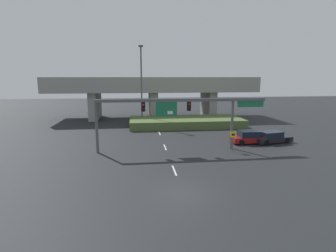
{
  "coord_description": "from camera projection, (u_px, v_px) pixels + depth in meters",
  "views": [
    {
      "loc": [
        -2.94,
        -16.46,
        7.69
      ],
      "look_at": [
        0.0,
        8.59,
        2.92
      ],
      "focal_mm": 28.0,
      "sensor_mm": 36.0,
      "label": 1
    }
  ],
  "objects": [
    {
      "name": "ground_plane",
      "position": [
        183.0,
        191.0,
        17.83
      ],
      "size": [
        160.0,
        160.0,
        0.0
      ],
      "primitive_type": "plane",
      "color": "black"
    },
    {
      "name": "lane_markings",
      "position": [
        162.0,
        139.0,
        32.52
      ],
      "size": [
        0.14,
        24.39,
        0.01
      ],
      "color": "silver",
      "rests_on": "ground"
    },
    {
      "name": "signal_gantry",
      "position": [
        179.0,
        108.0,
        26.99
      ],
      "size": [
        17.76,
        0.44,
        5.47
      ],
      "color": "#515456",
      "rests_on": "ground"
    },
    {
      "name": "speed_limit_sign",
      "position": [
        233.0,
        138.0,
        27.11
      ],
      "size": [
        0.6,
        0.11,
        2.15
      ],
      "color": "#4C4C4C",
      "rests_on": "ground"
    },
    {
      "name": "highway_light_pole_near",
      "position": [
        141.0,
        83.0,
        41.81
      ],
      "size": [
        0.7,
        0.36,
        12.48
      ],
      "color": "#515456",
      "rests_on": "ground"
    },
    {
      "name": "overpass_bridge",
      "position": [
        153.0,
        90.0,
        48.9
      ],
      "size": [
        37.73,
        9.09,
        7.59
      ],
      "color": "gray",
      "rests_on": "ground"
    },
    {
      "name": "grass_embankment",
      "position": [
        186.0,
        122.0,
        41.47
      ],
      "size": [
        17.6,
        7.16,
        1.22
      ],
      "color": "#4C6033",
      "rests_on": "ground"
    },
    {
      "name": "parked_sedan_near_right",
      "position": [
        249.0,
        137.0,
        30.67
      ],
      "size": [
        4.32,
        1.9,
        1.48
      ],
      "rotation": [
        0.0,
        0.0,
        0.0
      ],
      "color": "maroon",
      "rests_on": "ground"
    },
    {
      "name": "parked_sedan_mid_right",
      "position": [
        271.0,
        137.0,
        30.84
      ],
      "size": [
        4.94,
        2.76,
        1.36
      ],
      "rotation": [
        0.0,
        0.0,
        0.21
      ],
      "color": "black",
      "rests_on": "ground"
    }
  ]
}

